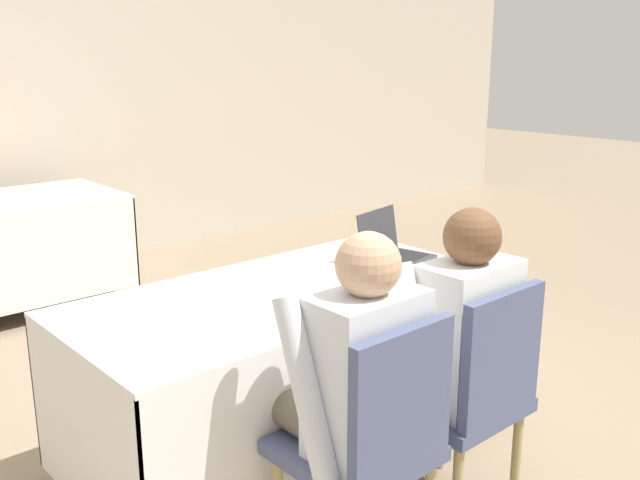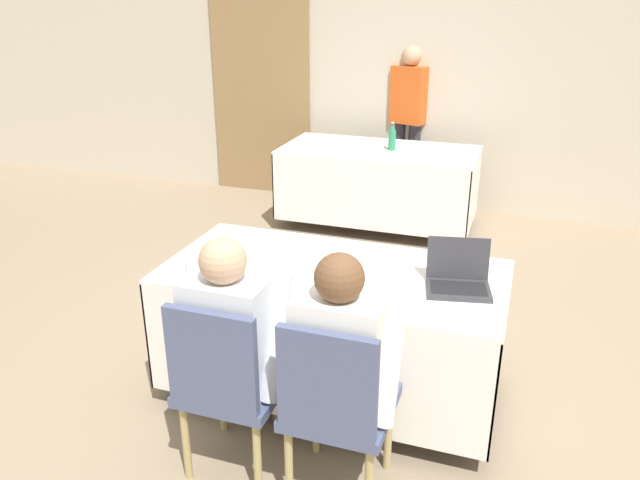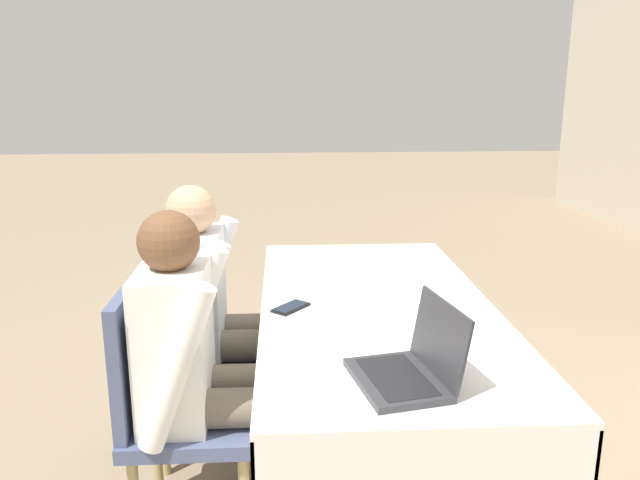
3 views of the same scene
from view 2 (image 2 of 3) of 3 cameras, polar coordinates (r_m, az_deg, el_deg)
The scene contains 15 objects.
ground_plane at distance 3.59m, azimuth 1.14°, elevation -13.65°, with size 24.00×24.00×0.00m, color gray.
wall_back at distance 6.29m, azimuth 11.10°, elevation 14.82°, with size 12.00×0.06×2.70m.
curtain_panel at distance 6.76m, azimuth -5.51°, elevation 15.38°, with size 1.08×0.04×2.65m.
conference_table_near at distance 3.29m, azimuth 1.21°, elevation -5.56°, with size 1.75×0.86×0.75m.
conference_table_far at distance 5.77m, azimuth 5.38°, elevation 6.62°, with size 1.75×0.86×0.75m.
laptop at distance 3.08m, azimuth 12.52°, elevation -3.60°, with size 0.35×0.31×0.23m.
cell_phone at distance 2.93m, azimuth 0.01°, elevation -5.31°, with size 0.16×0.15×0.01m.
paper_beside_laptop at distance 3.58m, azimuth -7.83°, elevation -0.29°, with size 0.27×0.33×0.00m.
paper_centre_table at distance 3.31m, azimuth 0.38°, elevation -2.04°, with size 0.32×0.36×0.00m.
water_bottle at distance 5.67m, azimuth 6.61°, elevation 9.30°, with size 0.07×0.07×0.25m.
chair_near_left at distance 2.83m, azimuth -8.46°, elevation -12.61°, with size 0.44×0.44×0.90m.
chair_near_right at distance 2.67m, azimuth 1.46°, elevation -14.71°, with size 0.44×0.44×0.90m.
person_checkered_shirt at distance 2.82m, azimuth -7.69°, elevation -8.83°, with size 0.50×0.52×1.16m.
person_white_shirt at distance 2.66m, azimuth 2.18°, elevation -10.69°, with size 0.50×0.52×1.16m.
person_red_shirt at distance 6.37m, azimuth 8.10°, elevation 11.11°, with size 0.39×0.30×1.59m.
Camera 2 is at (0.88, -2.78, 2.09)m, focal length 35.00 mm.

